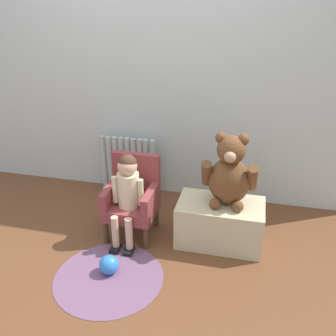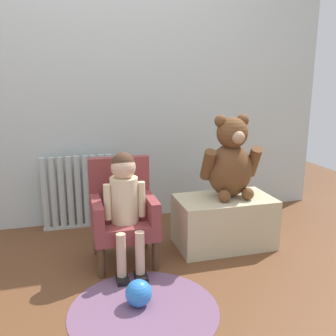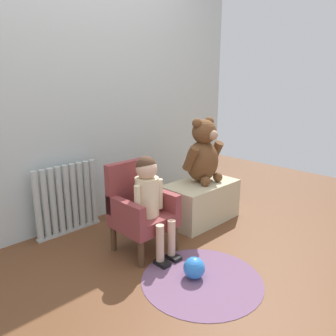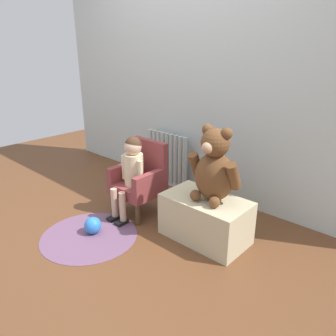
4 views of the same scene
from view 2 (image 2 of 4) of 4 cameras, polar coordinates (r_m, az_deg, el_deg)
The scene contains 9 objects.
ground_plane at distance 2.08m, azimuth -5.42°, elevation -20.33°, with size 6.00×6.00×0.00m, color brown.
back_wall at distance 3.01m, azimuth -10.50°, elevation 14.21°, with size 3.80×0.05×2.40m, color silver.
radiator at distance 3.01m, azimuth -13.50°, elevation -3.64°, with size 0.56×0.05×0.57m.
child_armchair at distance 2.42m, azimuth -6.93°, elevation -6.64°, with size 0.39×0.38×0.66m.
child_figure at distance 2.27m, azimuth -6.62°, elevation -4.03°, with size 0.25×0.35×0.73m.
low_bench at distance 2.68m, azimuth 8.50°, elevation -8.06°, with size 0.66×0.39×0.35m, color #C6B992.
large_teddy_bear at distance 2.59m, azimuth 9.52°, elevation 1.01°, with size 0.41×0.29×0.57m.
floor_rug at distance 2.05m, azimuth -3.70°, elevation -20.79°, with size 0.77×0.77×0.01m, color #6E4B69.
toy_ball at distance 2.05m, azimuth -4.50°, elevation -18.48°, with size 0.14×0.14×0.14m, color blue.
Camera 2 is at (-0.28, -1.70, 1.16)m, focal length 40.00 mm.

